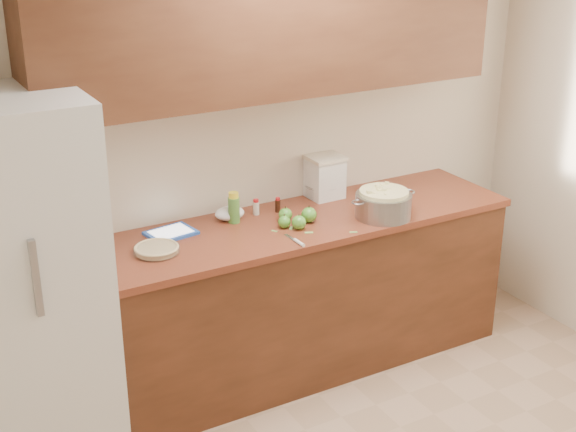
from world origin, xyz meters
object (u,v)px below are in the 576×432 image
pie (157,249)px  tablet (171,233)px  flour_canister (324,176)px  colander (383,204)px

pie → tablet: bearing=51.2°
pie → flour_canister: bearing=13.4°
flour_canister → tablet: 1.02m
colander → flour_canister: flour_canister is taller
colander → tablet: bearing=163.0°
flour_canister → tablet: flour_canister is taller
flour_canister → tablet: (-1.01, -0.09, -0.12)m
pie → tablet: pie is taller
colander → flour_canister: (-0.12, 0.43, 0.05)m
pie → flour_canister: size_ratio=0.91×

